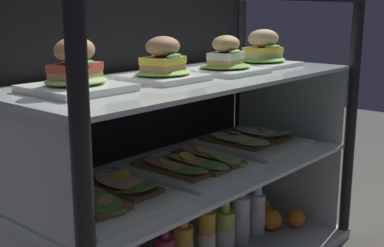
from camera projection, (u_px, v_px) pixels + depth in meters
name	position (u px, v px, depth m)	size (l,w,h in m)	color
case_frame	(162.00, 122.00, 1.56)	(1.19, 0.52, 0.88)	black
riser_lower_tier	(192.00, 220.00, 1.55)	(1.12, 0.44, 0.31)	silver
shelf_lower_glass	(192.00, 171.00, 1.52)	(1.13, 0.46, 0.01)	silver
riser_upper_tier	(192.00, 125.00, 1.49)	(1.12, 0.44, 0.27)	silver
shelf_upper_glass	(192.00, 78.00, 1.46)	(1.13, 0.46, 0.01)	silver
plated_roll_sandwich_left_of_center	(76.00, 73.00, 1.17)	(0.21, 0.21, 0.13)	white
plated_roll_sandwich_center	(164.00, 65.00, 1.35)	(0.19, 0.19, 0.12)	white
plated_roll_sandwich_mid_right	(226.00, 61.00, 1.52)	(0.20, 0.20, 0.11)	white
plated_roll_sandwich_far_left	(264.00, 53.00, 1.72)	(0.20, 0.20, 0.12)	white
open_sandwich_tray_far_left	(104.00, 196.00, 1.24)	(0.31, 0.33, 0.07)	white
open_sandwich_tray_mid_right	(193.00, 164.00, 1.50)	(0.31, 0.33, 0.05)	white
open_sandwich_tray_far_right	(251.00, 140.00, 1.78)	(0.31, 0.33, 0.06)	white
juice_bottle_back_left	(206.00, 237.00, 1.59)	(0.06, 0.06, 0.23)	gold
juice_bottle_front_middle	(224.00, 231.00, 1.67)	(0.07, 0.07, 0.20)	#BCDB53
juice_bottle_front_second	(240.00, 220.00, 1.74)	(0.07, 0.07, 0.22)	silver
juice_bottle_front_left_end	(257.00, 213.00, 1.81)	(0.06, 0.06, 0.20)	silver
orange_fruit_beside_bottles	(272.00, 220.00, 1.85)	(0.08, 0.08, 0.08)	orange
orange_fruit_near_left_post	(261.00, 208.00, 1.95)	(0.08, 0.08, 0.08)	orange
orange_fruit_rolled_forward	(296.00, 218.00, 1.87)	(0.07, 0.07, 0.07)	orange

